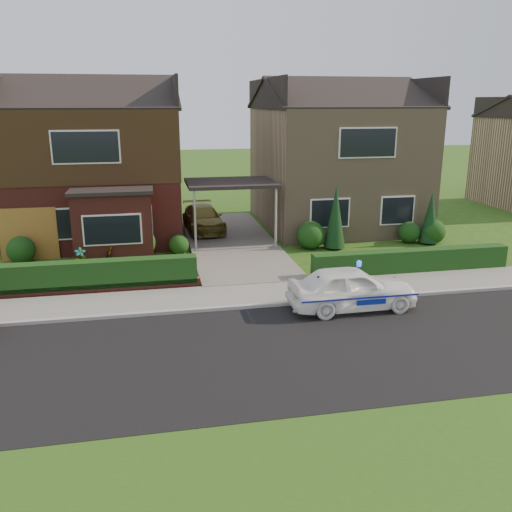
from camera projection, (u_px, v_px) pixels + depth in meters
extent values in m
plane|color=#244B14|center=(297.00, 350.00, 13.83)|extent=(120.00, 120.00, 0.00)
cube|color=black|center=(297.00, 350.00, 13.83)|extent=(60.00, 6.00, 0.02)
cube|color=#9E9993|center=(271.00, 305.00, 16.69)|extent=(60.00, 0.16, 0.12)
cube|color=slate|center=(263.00, 294.00, 17.68)|extent=(60.00, 2.00, 0.10)
cube|color=#244B14|center=(376.00, 478.00, 9.12)|extent=(60.00, 4.00, 0.01)
cube|color=#666059|center=(231.00, 242.00, 24.18)|extent=(3.80, 12.00, 0.12)
cube|color=maroon|center=(97.00, 173.00, 25.14)|extent=(7.20, 8.00, 5.80)
cube|color=white|center=(51.00, 225.00, 21.46)|extent=(1.80, 0.08, 1.30)
cube|color=white|center=(133.00, 221.00, 22.06)|extent=(1.60, 0.08, 1.30)
cube|color=white|center=(86.00, 147.00, 20.93)|extent=(2.60, 0.08, 1.30)
cube|color=black|center=(95.00, 141.00, 24.74)|extent=(7.26, 8.06, 2.90)
cube|color=maroon|center=(114.00, 227.00, 21.30)|extent=(3.00, 1.40, 2.70)
cube|color=black|center=(111.00, 191.00, 20.91)|extent=(3.20, 1.60, 0.14)
cube|color=#94795B|center=(335.00, 167.00, 27.32)|extent=(7.20, 8.00, 5.80)
cube|color=white|center=(330.00, 213.00, 23.65)|extent=(1.80, 0.08, 1.30)
cube|color=white|center=(397.00, 210.00, 24.24)|extent=(1.60, 0.08, 1.30)
cube|color=white|center=(368.00, 143.00, 23.12)|extent=(2.60, 0.08, 1.30)
cube|color=black|center=(231.00, 183.00, 23.46)|extent=(3.80, 3.00, 0.14)
cylinder|color=gray|center=(195.00, 222.00, 22.19)|extent=(0.10, 0.10, 2.70)
cylinder|color=gray|center=(276.00, 218.00, 22.83)|extent=(0.10, 0.10, 2.70)
cube|color=brown|center=(29.00, 234.00, 21.38)|extent=(2.20, 0.10, 2.10)
cube|color=maroon|center=(83.00, 290.00, 17.69)|extent=(7.70, 0.25, 0.36)
cube|color=black|center=(83.00, 293.00, 17.88)|extent=(7.50, 0.55, 0.90)
cube|color=black|center=(410.00, 273.00, 19.97)|extent=(7.50, 0.55, 0.80)
sphere|color=black|center=(21.00, 250.00, 21.04)|extent=(1.08, 1.08, 1.08)
sphere|color=black|center=(139.00, 243.00, 21.66)|extent=(1.32, 1.32, 1.32)
sphere|color=black|center=(179.00, 244.00, 22.31)|extent=(0.84, 0.84, 0.84)
sphere|color=black|center=(311.00, 235.00, 23.13)|extent=(1.20, 1.20, 1.20)
sphere|color=black|center=(409.00, 232.00, 24.12)|extent=(0.96, 0.96, 0.96)
sphere|color=black|center=(433.00, 232.00, 24.01)|extent=(1.08, 1.08, 1.08)
cone|color=black|center=(335.00, 219.00, 22.94)|extent=(0.90, 0.90, 2.60)
cone|color=black|center=(430.00, 219.00, 23.82)|extent=(0.90, 0.90, 2.20)
imported|color=white|center=(352.00, 288.00, 16.36)|extent=(1.61, 3.91, 1.33)
sphere|color=#193FF2|center=(359.00, 265.00, 16.19)|extent=(0.17, 0.17, 0.17)
cube|color=navy|center=(362.00, 299.00, 15.63)|extent=(3.58, 0.02, 0.05)
cube|color=navy|center=(343.00, 282.00, 17.11)|extent=(3.58, 0.01, 0.05)
ellipsoid|color=black|center=(319.00, 283.00, 15.98)|extent=(0.22, 0.17, 0.21)
sphere|color=white|center=(320.00, 284.00, 15.93)|extent=(0.11, 0.11, 0.11)
sphere|color=black|center=(320.00, 279.00, 15.93)|extent=(0.13, 0.13, 0.13)
cone|color=black|center=(318.00, 277.00, 15.91)|extent=(0.04, 0.04, 0.05)
cone|color=black|center=(321.00, 277.00, 15.93)|extent=(0.04, 0.04, 0.05)
imported|color=brown|center=(203.00, 218.00, 25.94)|extent=(1.90, 4.13, 1.17)
imported|color=gray|center=(81.00, 259.00, 20.39)|extent=(0.46, 0.35, 0.80)
imported|color=gray|center=(109.00, 256.00, 20.77)|extent=(0.52, 0.50, 0.74)
imported|color=gray|center=(119.00, 270.00, 19.13)|extent=(0.53, 0.53, 0.76)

